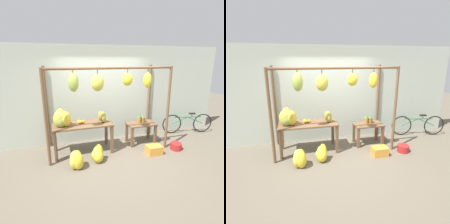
# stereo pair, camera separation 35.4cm
# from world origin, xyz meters

# --- Properties ---
(ground_plane) EXTENTS (20.00, 20.00, 0.00)m
(ground_plane) POSITION_xyz_m (0.00, 0.00, 0.00)
(ground_plane) COLOR #665B4C
(shop_wall_back) EXTENTS (8.00, 0.08, 2.80)m
(shop_wall_back) POSITION_xyz_m (0.00, 1.40, 1.40)
(shop_wall_back) COLOR #B7C1B2
(shop_wall_back) RESTS_ON ground_plane
(stall_awning) EXTENTS (3.16, 1.22, 2.24)m
(stall_awning) POSITION_xyz_m (-0.07, 0.42, 1.68)
(stall_awning) COLOR brown
(stall_awning) RESTS_ON ground_plane
(display_table_main) EXTENTS (1.52, 0.66, 0.80)m
(display_table_main) POSITION_xyz_m (-0.68, 0.68, 0.67)
(display_table_main) COLOR brown
(display_table_main) RESTS_ON ground_plane
(display_table_side) EXTENTS (0.83, 0.51, 0.61)m
(display_table_side) POSITION_xyz_m (1.03, 0.75, 0.47)
(display_table_side) COLOR brown
(display_table_side) RESTS_ON ground_plane
(banana_pile_on_table) EXTENTS (0.52, 0.46, 0.43)m
(banana_pile_on_table) POSITION_xyz_m (-1.21, 0.64, 0.99)
(banana_pile_on_table) COLOR gold
(banana_pile_on_table) RESTS_ON display_table_main
(orange_pile) EXTENTS (0.19, 0.17, 0.09)m
(orange_pile) POSITION_xyz_m (-0.73, 0.72, 0.84)
(orange_pile) COLOR orange
(orange_pile) RESTS_ON display_table_main
(pineapple_cluster) EXTENTS (0.25, 0.14, 0.30)m
(pineapple_cluster) POSITION_xyz_m (1.06, 0.81, 0.73)
(pineapple_cluster) COLOR #A3702D
(pineapple_cluster) RESTS_ON display_table_side
(banana_pile_ground_left) EXTENTS (0.38, 0.41, 0.42)m
(banana_pile_ground_left) POSITION_xyz_m (-0.96, -0.05, 0.19)
(banana_pile_ground_left) COLOR yellow
(banana_pile_ground_left) RESTS_ON ground_plane
(banana_pile_ground_right) EXTENTS (0.37, 0.42, 0.42)m
(banana_pile_ground_right) POSITION_xyz_m (-0.43, 0.10, 0.17)
(banana_pile_ground_right) COLOR yellow
(banana_pile_ground_right) RESTS_ON ground_plane
(fruit_crate_white) EXTENTS (0.39, 0.29, 0.22)m
(fruit_crate_white) POSITION_xyz_m (1.07, 0.02, 0.11)
(fruit_crate_white) COLOR orange
(fruit_crate_white) RESTS_ON ground_plane
(blue_bucket) EXTENTS (0.31, 0.31, 0.19)m
(blue_bucket) POSITION_xyz_m (1.77, 0.05, 0.09)
(blue_bucket) COLOR #AD2323
(blue_bucket) RESTS_ON ground_plane
(parked_bicycle) EXTENTS (1.68, 0.40, 0.69)m
(parked_bicycle) POSITION_xyz_m (2.87, 1.00, 0.34)
(parked_bicycle) COLOR black
(parked_bicycle) RESTS_ON ground_plane
(papaya_pile) EXTENTS (0.20, 0.40, 0.30)m
(papaya_pile) POSITION_xyz_m (-0.15, 0.68, 0.94)
(papaya_pile) COLOR #93A33D
(papaya_pile) RESTS_ON display_table_main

